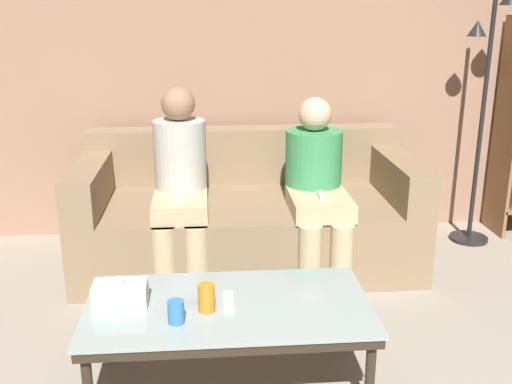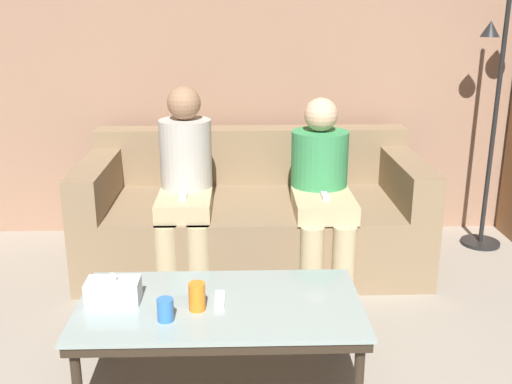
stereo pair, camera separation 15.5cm
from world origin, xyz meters
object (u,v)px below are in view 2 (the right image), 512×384
Objects in this scene: game_remote at (220,300)px; standing_lamp at (500,93)px; tissue_box at (113,291)px; seated_person_left_end at (185,179)px; cup_near_right at (165,310)px; cup_near_left at (197,297)px; couch at (253,215)px; seated_person_mid_left at (321,183)px; coffee_table at (220,311)px.

game_remote is 0.09× the size of standing_lamp.
standing_lamp is (2.21, 1.55, 0.59)m from tissue_box.
cup_near_right is at bearing -88.91° from seated_person_left_end.
tissue_box is (-0.35, 0.08, -0.01)m from cup_near_left.
couch is 1.49m from tissue_box.
cup_near_left is 2.53m from standing_lamp.
couch is 17.74× the size of cup_near_left.
cup_near_right is (-0.38, -1.51, 0.15)m from couch.
tissue_box is 0.21× the size of seated_person_mid_left.
standing_lamp is (1.60, 0.20, 0.75)m from couch.
coffee_table is 1.11× the size of seated_person_mid_left.
seated_person_left_end is (-0.23, 1.16, 0.24)m from coffee_table.
coffee_table is at bearing -78.64° from seated_person_left_end.
cup_near_left is 0.12m from game_remote.
cup_near_left is 1.23m from seated_person_left_end.
cup_near_right is at bearing -121.29° from seated_person_mid_left.
couch is at bearing 82.87° from coffee_table.
couch is 1.46m from cup_near_left.
seated_person_left_end is (0.21, 1.14, 0.15)m from tissue_box.
seated_person_mid_left is at bearing 58.71° from cup_near_right.
couch is at bearing 82.87° from game_remote.
game_remote reaches higher than coffee_table.
couch reaches higher than cup_near_left.
coffee_table is 0.14m from cup_near_left.
seated_person_left_end is (-2.00, -0.40, -0.44)m from standing_lamp.
couch reaches higher than cup_near_right.
seated_person_left_end is at bearing 91.09° from cup_near_right.
standing_lamp is (1.98, 1.70, 0.60)m from cup_near_right.
couch is 22.57× the size of cup_near_right.
cup_near_left is 0.15m from cup_near_right.
cup_near_left is 0.07× the size of standing_lamp.
standing_lamp reaches higher than seated_person_left_end.
coffee_table is 0.45m from tissue_box.
game_remote is (0.09, 0.06, -0.05)m from cup_near_left.
couch is at bearing 151.61° from seated_person_mid_left.
couch reaches higher than game_remote.
cup_near_left is at bearing -100.37° from couch.
tissue_box is (-0.23, 0.16, 0.01)m from cup_near_right.
coffee_table is at bearing -138.53° from standing_lamp.
standing_lamp is at bearing 19.21° from seated_person_mid_left.
tissue_box reaches higher than coffee_table.
standing_lamp is (1.77, 1.56, 0.63)m from game_remote.
tissue_box reaches higher than cup_near_right.
cup_near_left reaches higher than cup_near_right.
tissue_box is at bearing 167.85° from cup_near_left.
game_remote is (0.00, -0.00, 0.05)m from coffee_table.
coffee_table is 1.21m from seated_person_left_end.
tissue_box is at bearing -145.04° from standing_lamp.
couch reaches higher than tissue_box.
standing_lamp reaches higher than cup_near_right.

